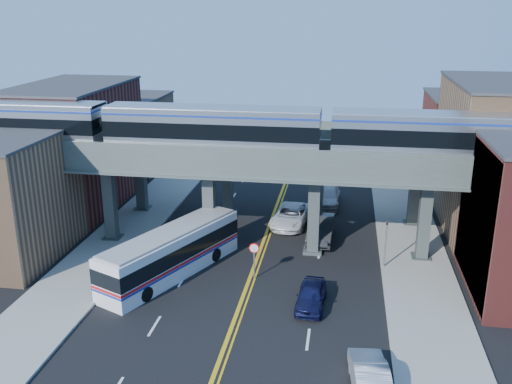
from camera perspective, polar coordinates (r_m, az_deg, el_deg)
The scene contains 20 objects.
ground at distance 37.12m, azimuth -1.40°, elevation -10.64°, with size 120.00×120.00×0.00m, color black.
sidewalk_west at distance 48.82m, azimuth -12.67°, elevation -3.68°, with size 5.00×70.00×0.16m, color gray.
sidewalk_east at distance 45.93m, azimuth 15.25°, elevation -5.31°, with size 5.00×70.00×0.16m, color gray.
building_west_a at distance 45.51m, azimuth -24.04°, elevation -0.56°, with size 8.00×10.00×9.00m, color #8B6748.
building_west_b at distance 55.25m, azimuth -17.61°, elevation 4.37°, with size 8.00×14.00×11.00m, color maroon.
building_west_c at distance 67.14m, azimuth -12.66°, elevation 5.80°, with size 8.00×10.00×8.00m, color #8B6748.
building_east_b at distance 50.99m, azimuth 22.99°, elevation 3.24°, with size 8.00×14.00×12.00m, color #8B6748.
building_east_c at distance 63.67m, azimuth 20.20°, elevation 4.92°, with size 8.00×10.00×9.00m, color maroon.
mural_panel at distance 39.25m, azimuth 21.09°, elevation -2.65°, with size 0.10×9.50×9.50m, color teal.
elevated_viaduct_near at distance 41.99m, azimuth 0.49°, elevation 2.40°, with size 52.00×3.60×7.40m.
elevated_viaduct_far at distance 48.70m, azimuth 1.71°, elevation 4.62°, with size 52.00×3.60×7.40m.
transit_train at distance 41.97m, azimuth -4.36°, elevation 6.36°, with size 48.69×3.05×3.56m.
stop_sign at distance 38.92m, azimuth -0.18°, elevation -6.30°, with size 0.76×0.09×2.63m.
traffic_signal at distance 41.17m, azimuth 12.86°, elevation -4.55°, with size 0.15×0.18×4.10m.
transit_bus at distance 40.02m, azimuth -8.45°, elevation -6.06°, with size 7.44×12.02×3.09m.
car_lane_a at distance 36.14m, azimuth 5.54°, elevation -10.26°, with size 1.72×4.27×1.45m, color #0E1033.
car_lane_b at distance 45.84m, azimuth 6.50°, elevation -3.67°, with size 1.94×5.57×1.84m, color #2A2A2C.
car_lane_c at distance 48.68m, azimuth 3.52°, elevation -2.39°, with size 2.71×5.87×1.63m, color white.
car_lane_d at distance 53.91m, azimuth 7.13°, elevation -0.42°, with size 2.29×5.64×1.64m, color #AFAEB3.
car_parked_curb at distance 29.49m, azimuth 11.30°, elevation -17.64°, with size 1.69×4.84×1.60m, color #B5B6BB.
Camera 1 is at (5.95, -31.97, 17.89)m, focal length 40.00 mm.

